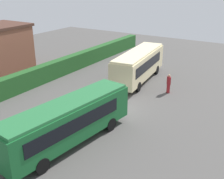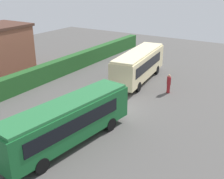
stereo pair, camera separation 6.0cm
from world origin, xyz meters
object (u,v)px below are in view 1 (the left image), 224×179
(person_center, at_px, (169,83))
(person_left, at_px, (30,120))
(bus_green, at_px, (68,120))
(bus_cream, at_px, (139,64))

(person_center, bearing_deg, person_left, 24.99)
(bus_green, bearing_deg, person_left, 99.96)
(person_left, xyz_separation_m, person_center, (12.50, -5.81, 0.12))
(bus_green, relative_size, person_left, 6.27)
(person_left, relative_size, person_center, 0.88)
(bus_cream, distance_m, person_center, 4.54)
(bus_green, height_order, person_center, bus_green)
(person_center, bearing_deg, bus_green, 39.46)
(bus_green, xyz_separation_m, bus_cream, (13.94, 1.87, 0.09))
(bus_green, distance_m, person_center, 12.53)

